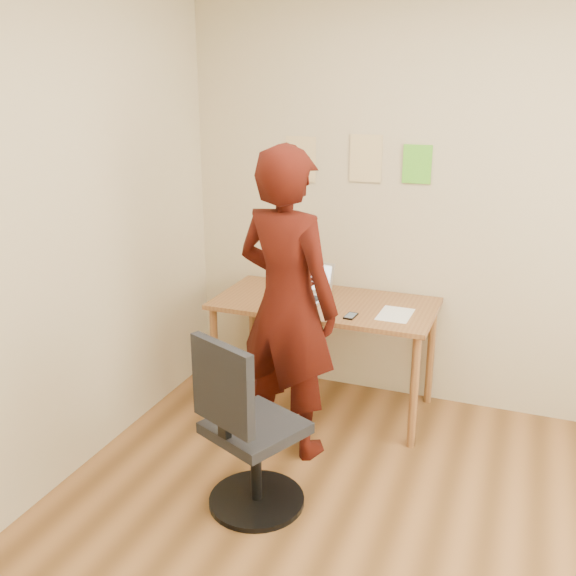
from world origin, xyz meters
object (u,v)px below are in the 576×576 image
at_px(phone, 351,316).
at_px(desk, 325,314).
at_px(person, 287,304).
at_px(laptop, 307,289).
at_px(office_chair, 246,438).

bearing_deg(phone, desk, 141.66).
bearing_deg(person, laptop, -65.04).
height_order(laptop, person, person).
relative_size(office_chair, person, 0.53).
xyz_separation_m(office_chair, person, (-0.03, 0.65, 0.48)).
bearing_deg(office_chair, phone, 99.82).
distance_m(laptop, person, 0.61).
distance_m(office_chair, person, 0.81).
xyz_separation_m(desk, phone, (0.23, -0.21, 0.09)).
relative_size(laptop, person, 0.19).
xyz_separation_m(laptop, phone, (0.38, -0.27, -0.04)).
bearing_deg(office_chair, person, 117.16).
height_order(laptop, office_chair, laptop).
height_order(phone, office_chair, office_chair).
bearing_deg(laptop, office_chair, -74.37).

